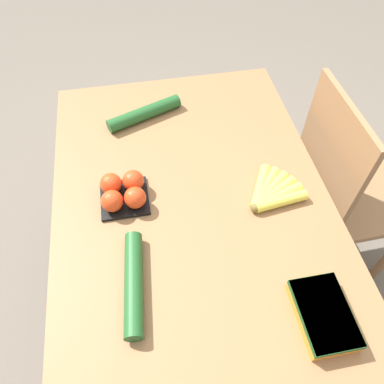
{
  "coord_description": "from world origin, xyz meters",
  "views": [
    {
      "loc": [
        0.67,
        -0.12,
        1.67
      ],
      "look_at": [
        0.0,
        0.0,
        0.78
      ],
      "focal_mm": 35.0,
      "sensor_mm": 36.0,
      "label": 1
    }
  ],
  "objects": [
    {
      "name": "ground_plane",
      "position": [
        0.0,
        0.0,
        0.0
      ],
      "size": [
        12.0,
        12.0,
        0.0
      ],
      "primitive_type": "plane",
      "color": "#665B51"
    },
    {
      "name": "dining_table",
      "position": [
        0.0,
        0.0,
        0.64
      ],
      "size": [
        1.21,
        0.84,
        0.75
      ],
      "color": "olive",
      "rests_on": "ground_plane"
    },
    {
      "name": "chair",
      "position": [
        -0.12,
        0.63,
        0.5
      ],
      "size": [
        0.43,
        0.41,
        0.94
      ],
      "rotation": [
        0.0,
        0.0,
        3.16
      ],
      "color": "#8E6642",
      "rests_on": "ground_plane"
    },
    {
      "name": "banana_bunch",
      "position": [
        0.04,
        0.24,
        0.77
      ],
      "size": [
        0.17,
        0.18,
        0.03
      ],
      "color": "brown",
      "rests_on": "dining_table"
    },
    {
      "name": "tomato_pack",
      "position": [
        -0.03,
        -0.2,
        0.79
      ],
      "size": [
        0.14,
        0.14,
        0.08
      ],
      "color": "black",
      "rests_on": "dining_table"
    },
    {
      "name": "carrot_bag",
      "position": [
        0.42,
        0.25,
        0.78
      ],
      "size": [
        0.18,
        0.12,
        0.04
      ],
      "color": "orange",
      "rests_on": "dining_table"
    },
    {
      "name": "cucumber_near",
      "position": [
        -0.39,
        -0.1,
        0.78
      ],
      "size": [
        0.14,
        0.28,
        0.05
      ],
      "color": "#1E5123",
      "rests_on": "dining_table"
    },
    {
      "name": "cucumber_far",
      "position": [
        0.25,
        -0.2,
        0.78
      ],
      "size": [
        0.28,
        0.07,
        0.05
      ],
      "color": "#1E5123",
      "rests_on": "dining_table"
    }
  ]
}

